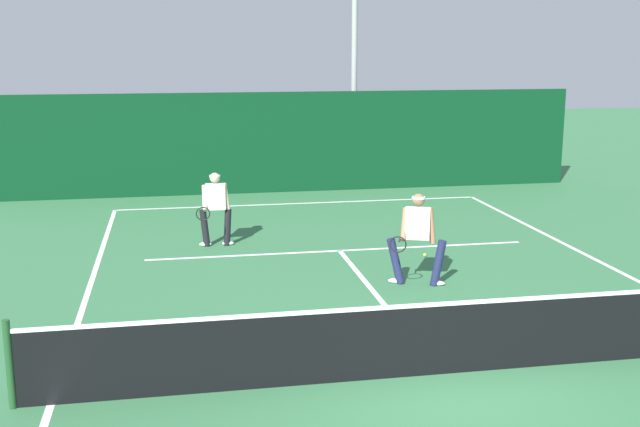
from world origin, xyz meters
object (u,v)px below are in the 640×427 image
object	(u,v)px
player_far	(215,206)
light_pole	(354,43)
tennis_ball	(425,255)
player_near	(417,235)

from	to	relation	value
player_far	light_pole	world-z (taller)	light_pole
tennis_ball	light_pole	bearing A→B (deg)	85.82
light_pole	player_far	bearing A→B (deg)	-121.67
player_near	tennis_ball	size ratio (longest dim) A/B	25.35
player_near	tennis_ball	bearing A→B (deg)	-91.22
player_far	tennis_ball	xyz separation A→B (m)	(4.14, -1.65, -0.84)
tennis_ball	player_far	bearing A→B (deg)	158.28
player_near	light_pole	distance (m)	11.87
player_near	player_far	xyz separation A→B (m)	(-3.38, 3.46, -0.05)
tennis_ball	player_near	bearing A→B (deg)	-112.78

